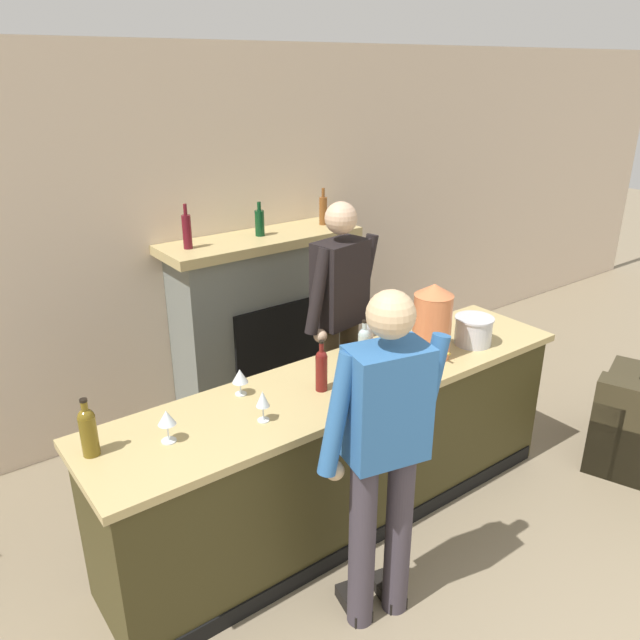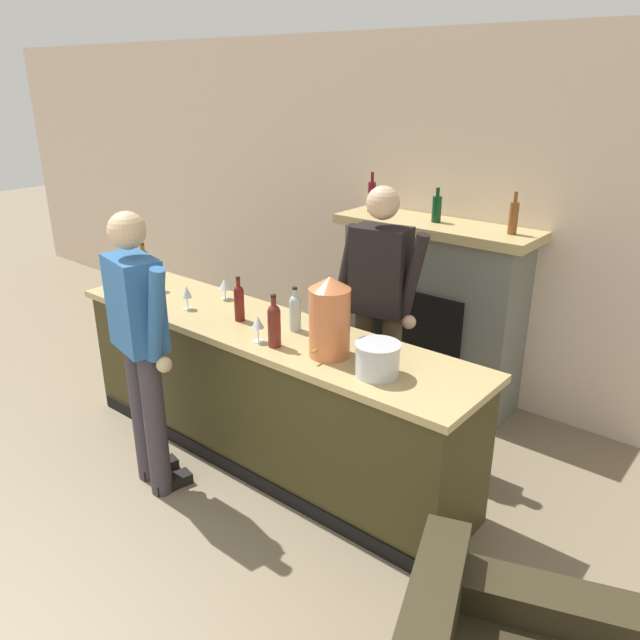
{
  "view_description": "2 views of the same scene",
  "coord_description": "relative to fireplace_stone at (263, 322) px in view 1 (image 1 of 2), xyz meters",
  "views": [
    {
      "loc": [
        -2.09,
        0.11,
        2.59
      ],
      "look_at": [
        0.01,
        2.93,
        1.15
      ],
      "focal_mm": 35.0,
      "sensor_mm": 36.0,
      "label": 1
    },
    {
      "loc": [
        2.49,
        -0.05,
        2.42
      ],
      "look_at": [
        0.07,
        2.88,
        0.93
      ],
      "focal_mm": 35.0,
      "sensor_mm": 36.0,
      "label": 2
    }
  ],
  "objects": [
    {
      "name": "bar_counter",
      "position": [
        -0.37,
        -1.48,
        -0.24
      ],
      "size": [
        2.99,
        0.69,
        0.95
      ],
      "color": "#3A3418",
      "rests_on": "ground_plane"
    },
    {
      "name": "wine_glass_front_left",
      "position": [
        -0.97,
        -1.59,
        0.35
      ],
      "size": [
        0.07,
        0.07,
        0.17
      ],
      "color": "silver",
      "rests_on": "bar_counter"
    },
    {
      "name": "person_customer",
      "position": [
        -0.69,
        -2.16,
        0.25
      ],
      "size": [
        0.65,
        0.36,
        1.75
      ],
      "color": "#3D363F",
      "rests_on": "ground_plane"
    },
    {
      "name": "person_bartender",
      "position": [
        0.09,
        -0.86,
        0.28
      ],
      "size": [
        0.65,
        0.35,
        1.8
      ],
      "color": "brown",
      "rests_on": "ground_plane"
    },
    {
      "name": "wine_bottle_merlot_tall",
      "position": [
        -0.1,
        -1.66,
        0.38
      ],
      "size": [
        0.08,
        0.08,
        0.32
      ],
      "color": "maroon",
      "rests_on": "bar_counter"
    },
    {
      "name": "wall_back_panel",
      "position": [
        -0.26,
        0.26,
        0.66
      ],
      "size": [
        12.0,
        0.07,
        2.75
      ],
      "color": "beige",
      "rests_on": "ground_plane"
    },
    {
      "name": "wine_bottle_chardonnay_pale",
      "position": [
        -0.55,
        -1.51,
        0.36
      ],
      "size": [
        0.07,
        0.07,
        0.29
      ],
      "color": "maroon",
      "rests_on": "bar_counter"
    },
    {
      "name": "wine_glass_near_bucket",
      "position": [
        -0.22,
        -1.68,
        0.35
      ],
      "size": [
        0.07,
        0.07,
        0.16
      ],
      "color": "silver",
      "rests_on": "bar_counter"
    },
    {
      "name": "ice_bucket_steel",
      "position": [
        0.58,
        -1.59,
        0.33
      ],
      "size": [
        0.24,
        0.24,
        0.18
      ],
      "color": "silver",
      "rests_on": "bar_counter"
    },
    {
      "name": "wine_bottle_riesling_slim",
      "position": [
        -0.17,
        -1.4,
        0.36
      ],
      "size": [
        0.07,
        0.07,
        0.28
      ],
      "color": "#A9BBBA",
      "rests_on": "bar_counter"
    },
    {
      "name": "fireplace_stone",
      "position": [
        0.0,
        0.0,
        0.0
      ],
      "size": [
        1.54,
        0.52,
        1.73
      ],
      "color": "slate",
      "rests_on": "ground_plane"
    },
    {
      "name": "wine_bottle_port_short",
      "position": [
        -0.07,
        -1.33,
        0.36
      ],
      "size": [
        0.07,
        0.07,
        0.28
      ],
      "color": "#A2A6AB",
      "rests_on": "bar_counter"
    },
    {
      "name": "wine_glass_mid_counter",
      "position": [
        -1.43,
        -1.48,
        0.36
      ],
      "size": [
        0.09,
        0.09,
        0.17
      ],
      "color": "silver",
      "rests_on": "bar_counter"
    },
    {
      "name": "wine_glass_by_dispenser",
      "position": [
        -0.93,
        -1.29,
        0.34
      ],
      "size": [
        0.09,
        0.09,
        0.15
      ],
      "color": "silver",
      "rests_on": "bar_counter"
    },
    {
      "name": "wine_bottle_cabernet_heavy",
      "position": [
        -1.75,
        -1.37,
        0.36
      ],
      "size": [
        0.08,
        0.08,
        0.29
      ],
      "color": "brown",
      "rests_on": "bar_counter"
    },
    {
      "name": "copper_dispenser",
      "position": [
        0.23,
        -1.56,
        0.47
      ],
      "size": [
        0.24,
        0.27,
        0.46
      ],
      "color": "#D07143",
      "rests_on": "bar_counter"
    }
  ]
}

